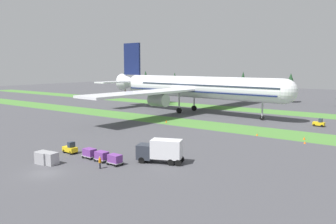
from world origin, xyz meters
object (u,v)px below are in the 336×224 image
catering_truck (161,150)px  uld_container_1 (43,157)px  uld_container_2 (50,158)px  cargo_dolly_third (115,159)px  pushback_tractor (319,123)px  taxiway_marker_2 (304,138)px  taxiway_marker_1 (166,121)px  ground_crew_marshaller (100,162)px  airliner (193,87)px  baggage_tug (70,148)px  taxiway_marker_0 (257,135)px  cargo_dolly_second (102,156)px  taxiway_marker_3 (305,142)px  uld_container_0 (43,158)px  cargo_dolly_lead (90,153)px

catering_truck → uld_container_1: size_ratio=3.66×
catering_truck → uld_container_2: size_ratio=3.66×
uld_container_1 → cargo_dolly_third: bearing=30.1°
catering_truck → uld_container_2: 16.29m
pushback_tractor → uld_container_1: (-26.40, -57.17, 0.06)m
uld_container_2 → taxiway_marker_2: bearing=56.9°
uld_container_2 → taxiway_marker_1: bearing=101.6°
ground_crew_marshaller → airliner: bearing=-17.2°
baggage_tug → taxiway_marker_0: bearing=-29.3°
cargo_dolly_second → taxiway_marker_3: 37.55m
catering_truck → uld_container_0: bearing=105.9°
uld_container_0 → taxiway_marker_3: size_ratio=3.94×
taxiway_marker_2 → taxiway_marker_3: (1.02, -3.58, -0.06)m
uld_container_1 → taxiway_marker_3: bearing=51.8°
catering_truck → ground_crew_marshaller: catering_truck is taller
cargo_dolly_lead → taxiway_marker_1: bearing=19.1°
ground_crew_marshaller → baggage_tug: bearing=37.6°
taxiway_marker_0 → baggage_tug: bearing=-121.6°
cargo_dolly_third → cargo_dolly_lead: bearing=90.0°
cargo_dolly_third → ground_crew_marshaller: bearing=171.4°
baggage_tug → ground_crew_marshaller: (10.33, -2.93, 0.13)m
catering_truck → taxiway_marker_3: 29.53m
cargo_dolly_second → uld_container_2: uld_container_2 is taller
taxiway_marker_0 → taxiway_marker_3: size_ratio=0.95×
cargo_dolly_third → catering_truck: size_ratio=0.31×
baggage_tug → uld_container_2: size_ratio=1.33×
cargo_dolly_third → taxiway_marker_0: size_ratio=4.69×
airliner → catering_truck: 55.88m
cargo_dolly_lead → uld_container_1: bearing=149.4°
baggage_tug → cargo_dolly_third: 10.83m
baggage_tug → taxiway_marker_2: size_ratio=4.23×
cargo_dolly_third → taxiway_marker_1: bearing=27.4°
cargo_dolly_second → catering_truck: bearing=-55.8°
catering_truck → uld_container_1: bearing=104.5°
uld_container_0 → taxiway_marker_3: 45.99m
baggage_tug → uld_container_1: size_ratio=1.33×
airliner → uld_container_1: airliner is taller
cargo_dolly_third → taxiway_marker_3: cargo_dolly_third is taller
catering_truck → uld_container_2: catering_truck is taller
cargo_dolly_third → taxiway_marker_2: (17.90, 34.25, -0.61)m
baggage_tug → cargo_dolly_third: baggage_tug is taller
baggage_tug → taxiway_marker_1: baggage_tug is taller
cargo_dolly_second → uld_container_1: bearing=132.8°
airliner → ground_crew_marshaller: airliner is taller
cargo_dolly_lead → uld_container_0: (-3.34, -6.00, -0.03)m
cargo_dolly_second → catering_truck: size_ratio=0.31×
taxiway_marker_2 → catering_truck: bearing=-114.1°
uld_container_1 → uld_container_2: uld_container_2 is taller
cargo_dolly_third → taxiway_marker_0: (8.93, 32.48, -0.68)m
cargo_dolly_lead → uld_container_1: (-3.74, -5.77, -0.05)m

